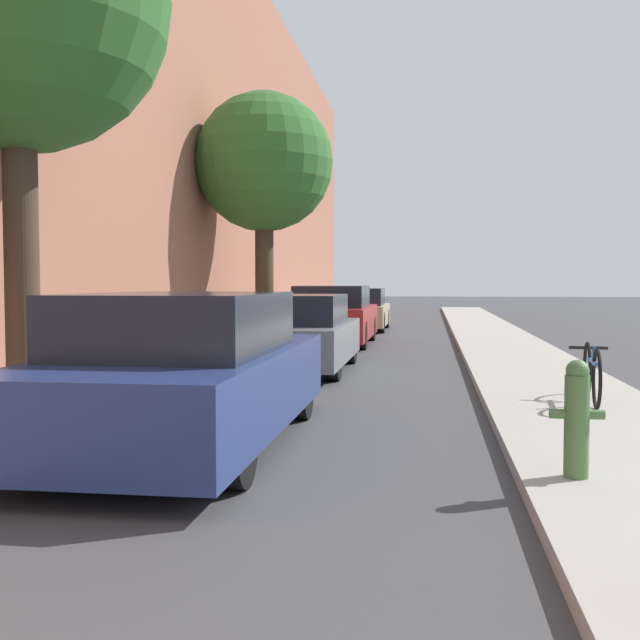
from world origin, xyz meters
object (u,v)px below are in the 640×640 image
at_px(street_tree_near, 17,1).
at_px(parked_car_grey, 293,334).
at_px(street_tree_far, 264,164).
at_px(bicycle, 592,373).
at_px(parked_car_champagne, 358,310).
at_px(parked_car_red, 333,317).
at_px(parked_car_navy, 186,373).
at_px(fire_hydrant, 577,417).

bearing_deg(street_tree_near, parked_car_grey, 62.62).
relative_size(street_tree_far, bicycle, 3.52).
bearing_deg(parked_car_champagne, parked_car_red, -90.91).
distance_m(parked_car_champagne, street_tree_near, 15.91).
distance_m(parked_car_grey, bicycle, 5.44).
bearing_deg(parked_car_red, parked_car_grey, -90.04).
distance_m(street_tree_far, bicycle, 10.62).
height_order(parked_car_navy, fire_hydrant, parked_car_navy).
xyz_separation_m(street_tree_far, bicycle, (5.60, -8.22, -3.72)).
relative_size(parked_car_grey, street_tree_far, 0.70).
xyz_separation_m(parked_car_navy, street_tree_far, (-1.56, 10.53, 3.52)).
bearing_deg(street_tree_far, bicycle, -55.72).
xyz_separation_m(parked_car_red, bicycle, (4.09, -8.92, -0.21)).
height_order(parked_car_champagne, bicycle, parked_car_champagne).
distance_m(parked_car_navy, street_tree_near, 4.82).
bearing_deg(street_tree_near, parked_car_champagne, 80.99).
relative_size(parked_car_champagne, bicycle, 2.45).
relative_size(parked_car_navy, parked_car_champagne, 1.15).
distance_m(parked_car_red, fire_hydrant, 12.82).
bearing_deg(fire_hydrant, bicycle, 76.94).
xyz_separation_m(parked_car_navy, fire_hydrant, (3.24, -1.17, -0.12)).
relative_size(parked_car_red, street_tree_near, 0.69).
bearing_deg(street_tree_far, street_tree_near, -95.11).
bearing_deg(bicycle, parked_car_navy, -145.03).
bearing_deg(parked_car_grey, bicycle, -41.09).
bearing_deg(parked_car_navy, parked_car_grey, 90.51).
bearing_deg(parked_car_grey, parked_car_red, 89.96).
xyz_separation_m(parked_car_grey, street_tree_near, (-2.32, -4.48, 4.01)).
xyz_separation_m(parked_car_grey, fire_hydrant, (3.29, -7.05, -0.07)).
bearing_deg(parked_car_red, bicycle, -65.33).
bearing_deg(bicycle, parked_car_champagne, 110.97).
xyz_separation_m(parked_car_grey, parked_car_champagne, (0.09, 10.73, -0.01)).
distance_m(street_tree_near, fire_hydrant, 7.40).
xyz_separation_m(parked_car_champagne, street_tree_far, (-1.60, -6.08, 3.57)).
xyz_separation_m(parked_car_red, street_tree_far, (-1.51, -0.69, 3.51)).
height_order(parked_car_grey, street_tree_near, street_tree_near).
bearing_deg(parked_car_champagne, street_tree_near, -99.01).
bearing_deg(bicycle, fire_hydrant, -97.75).
bearing_deg(parked_car_red, parked_car_champagne, 89.09).
distance_m(parked_car_grey, parked_car_red, 5.34).
relative_size(street_tree_near, street_tree_far, 1.10).
height_order(parked_car_navy, parked_car_champagne, parked_car_navy).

